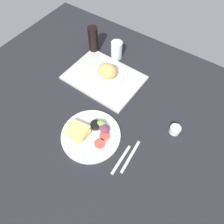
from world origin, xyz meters
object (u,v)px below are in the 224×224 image
at_px(soda_bottle, 93,40).
at_px(bread_plate_near, 107,73).
at_px(plate_with_salad, 90,133).
at_px(knife, 130,156).
at_px(espresso_cup, 175,130).
at_px(fork, 121,160).
at_px(serving_tray, 104,78).
at_px(drinking_glass, 117,50).

bearing_deg(soda_bottle, bread_plate_near, -36.37).
relative_size(plate_with_salad, knife, 1.62).
xyz_separation_m(soda_bottle, espresso_cup, (0.73, -0.27, -0.07)).
bearing_deg(knife, bread_plate_near, 43.93).
xyz_separation_m(espresso_cup, fork, (-0.15, -0.29, -0.02)).
distance_m(bread_plate_near, knife, 0.53).
bearing_deg(soda_bottle, fork, -43.76).
height_order(serving_tray, knife, serving_tray).
bearing_deg(plate_with_salad, espresso_cup, 36.89).
bearing_deg(serving_tray, drinking_glass, 102.21).
bearing_deg(drinking_glass, plate_with_salad, -69.33).
height_order(plate_with_salad, drinking_glass, drinking_glass).
relative_size(serving_tray, soda_bottle, 2.45).
relative_size(soda_bottle, fork, 1.08).
height_order(espresso_cup, fork, espresso_cup).
relative_size(serving_tray, knife, 2.37).
distance_m(serving_tray, fork, 0.54).
distance_m(espresso_cup, knife, 0.28).
distance_m(drinking_glass, espresso_cup, 0.65).
distance_m(plate_with_salad, drinking_glass, 0.61).
bearing_deg(plate_with_salad, drinking_glass, 110.67).
bearing_deg(knife, soda_bottle, 45.96).
bearing_deg(bread_plate_near, serving_tray, -162.95).
relative_size(espresso_cup, fork, 0.33).
distance_m(plate_with_salad, knife, 0.24).
xyz_separation_m(bread_plate_near, fork, (0.36, -0.39, -0.05)).
distance_m(drinking_glass, fork, 0.73).
bearing_deg(knife, drinking_glass, 35.37).
bearing_deg(drinking_glass, fork, -54.62).
height_order(plate_with_salad, fork, plate_with_salad).
bearing_deg(espresso_cup, bread_plate_near, 168.58).
relative_size(plate_with_salad, soda_bottle, 1.68).
bearing_deg(bread_plate_near, fork, -47.61).
height_order(serving_tray, fork, serving_tray).
bearing_deg(knife, plate_with_salad, 90.02).
xyz_separation_m(espresso_cup, knife, (-0.12, -0.25, -0.02)).
relative_size(serving_tray, bread_plate_near, 2.20).
bearing_deg(fork, serving_tray, 42.43).
relative_size(drinking_glass, fork, 0.69).
xyz_separation_m(bread_plate_near, soda_bottle, (-0.22, 0.16, 0.04)).
distance_m(bread_plate_near, soda_bottle, 0.28).
xyz_separation_m(drinking_glass, fork, (0.42, -0.59, -0.06)).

